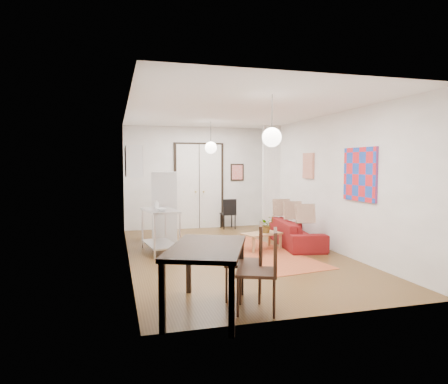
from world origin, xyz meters
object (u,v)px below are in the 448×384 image
object	(u,v)px
sofa	(296,233)
dining_chair_far	(254,262)
coffee_table	(262,235)
dining_table	(207,253)
dining_chair_near	(242,253)
kitchen_counter	(160,225)
black_side_chair	(227,211)
fridge	(165,207)

from	to	relation	value
sofa	dining_chair_far	world-z (taller)	dining_chair_far
coffee_table	dining_table	size ratio (longest dim) A/B	0.54
dining_chair_near	dining_chair_far	world-z (taller)	same
kitchen_counter	black_side_chair	bearing A→B (deg)	42.58
sofa	kitchen_counter	bearing A→B (deg)	95.59
sofa	kitchen_counter	size ratio (longest dim) A/B	1.58
dining_table	coffee_table	bearing A→B (deg)	58.75
dining_chair_far	fridge	bearing A→B (deg)	-151.46
sofa	coffee_table	xyz separation A→B (m)	(-0.91, -0.20, 0.03)
dining_chair_near	fridge	bearing A→B (deg)	-150.71
kitchen_counter	black_side_chair	size ratio (longest dim) A/B	1.46
fridge	coffee_table	bearing A→B (deg)	-31.18
coffee_table	dining_chair_near	distance (m)	3.07
dining_chair_far	black_side_chair	distance (m)	6.44
fridge	dining_chair_far	distance (m)	4.82
coffee_table	kitchen_counter	bearing A→B (deg)	171.12
dining_chair_near	dining_chair_far	bearing A→B (deg)	22.08
sofa	black_side_chair	xyz separation A→B (m)	(-0.82, 2.82, 0.21)
coffee_table	fridge	world-z (taller)	fridge
fridge	dining_chair_near	bearing A→B (deg)	-74.80
dining_chair_far	dining_table	bearing A→B (deg)	-72.09
coffee_table	dining_chair_far	world-z (taller)	dining_chair_far
kitchen_counter	fridge	bearing A→B (deg)	70.63
dining_chair_far	dining_chair_near	bearing A→B (deg)	-157.92
kitchen_counter	dining_table	size ratio (longest dim) A/B	0.73
fridge	dining_chair_far	bearing A→B (deg)	-75.54
fridge	dining_chair_far	xyz separation A→B (m)	(0.54, -4.78, -0.23)
fridge	black_side_chair	world-z (taller)	fridge
sofa	kitchen_counter	distance (m)	3.05
dining_table	black_side_chair	size ratio (longest dim) A/B	2.01
dining_chair_near	sofa	bearing A→B (deg)	164.74
coffee_table	kitchen_counter	world-z (taller)	kitchen_counter
coffee_table	fridge	distance (m)	2.49
black_side_chair	dining_table	bearing A→B (deg)	71.12
sofa	dining_chair_near	distance (m)	3.73
coffee_table	dining_chair_near	bearing A→B (deg)	-116.06
black_side_chair	kitchen_counter	bearing A→B (deg)	49.76
coffee_table	fridge	size ratio (longest dim) A/B	0.56
black_side_chair	dining_chair_near	bearing A→B (deg)	75.26
fridge	dining_table	bearing A→B (deg)	-82.71
sofa	coffee_table	distance (m)	0.93
dining_chair_near	black_side_chair	size ratio (longest dim) A/B	1.21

